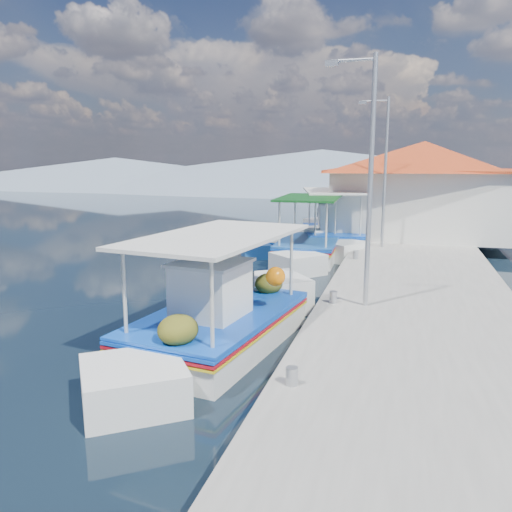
# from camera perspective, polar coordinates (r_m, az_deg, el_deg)

# --- Properties ---
(ground) EXTENTS (160.00, 160.00, 0.00)m
(ground) POSITION_cam_1_polar(r_m,az_deg,el_deg) (12.62, -10.32, -8.41)
(ground) COLOR black
(ground) RESTS_ON ground
(quay) EXTENTS (5.00, 44.00, 0.50)m
(quay) POSITION_cam_1_polar(r_m,az_deg,el_deg) (17.09, 17.36, -2.77)
(quay) COLOR gray
(quay) RESTS_ON ground
(bollards) EXTENTS (0.20, 17.20, 0.30)m
(bollards) POSITION_cam_1_polar(r_m,az_deg,el_deg) (16.34, 10.11, -1.61)
(bollards) COLOR #A5A8AD
(bollards) RESTS_ON quay
(main_caique) EXTENTS (3.25, 8.40, 2.80)m
(main_caique) POSITION_cam_1_polar(r_m,az_deg,el_deg) (11.51, -4.06, -7.34)
(main_caique) COLOR white
(main_caique) RESTS_ON ground
(caique_green_canopy) EXTENTS (2.48, 7.68, 2.87)m
(caique_green_canopy) POSITION_cam_1_polar(r_m,az_deg,el_deg) (21.28, 5.92, 0.78)
(caique_green_canopy) COLOR white
(caique_green_canopy) RESTS_ON ground
(caique_blue_hull) EXTENTS (2.83, 5.33, 1.00)m
(caique_blue_hull) POSITION_cam_1_polar(r_m,az_deg,el_deg) (23.18, 2.82, 1.25)
(caique_blue_hull) COLOR #184A92
(caique_blue_hull) RESTS_ON ground
(caique_far) EXTENTS (3.81, 8.21, 2.96)m
(caique_far) POSITION_cam_1_polar(r_m,az_deg,el_deg) (24.31, 8.52, 2.26)
(caique_far) COLOR white
(caique_far) RESTS_ON ground
(harbor_building) EXTENTS (10.49, 10.49, 4.40)m
(harbor_building) POSITION_cam_1_polar(r_m,az_deg,el_deg) (25.69, 18.00, 7.30)
(harbor_building) COLOR silver
(harbor_building) RESTS_ON quay
(lamp_post_near) EXTENTS (1.21, 0.14, 6.00)m
(lamp_post_near) POSITION_cam_1_polar(r_m,az_deg,el_deg) (12.67, 12.22, 9.37)
(lamp_post_near) COLOR #A5A8AD
(lamp_post_near) RESTS_ON quay
(lamp_post_far) EXTENTS (1.21, 0.14, 6.00)m
(lamp_post_far) POSITION_cam_1_polar(r_m,az_deg,el_deg) (21.66, 13.95, 9.80)
(lamp_post_far) COLOR #A5A8AD
(lamp_post_far) RESTS_ON quay
(mountain_ridge) EXTENTS (171.40, 96.00, 5.50)m
(mountain_ridge) POSITION_cam_1_polar(r_m,az_deg,el_deg) (66.68, 17.27, 8.57)
(mountain_ridge) COLOR slate
(mountain_ridge) RESTS_ON ground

